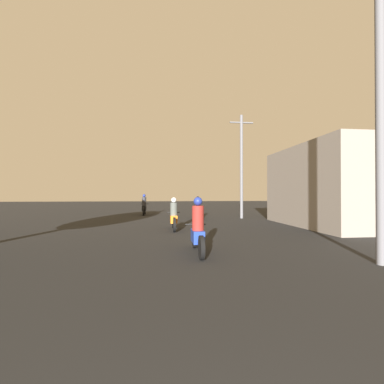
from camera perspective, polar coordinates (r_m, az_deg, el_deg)
The scene contains 7 objects.
motorcycle_blue at distance 7.09m, azimuth 1.27°, elevation -8.56°, with size 0.60×2.03×1.55m.
motorcycle_orange at distance 11.77m, azimuth -4.08°, elevation -5.49°, with size 0.60×2.09×1.47m.
motorcycle_silver at distance 17.00m, azimuth 1.29°, elevation -3.94°, with size 0.60×2.13×1.48m.
motorcycle_black at distance 20.39m, azimuth -10.58°, elevation -3.22°, with size 0.60×2.04×1.63m.
building_right_near at distance 15.54m, azimuth 31.54°, elevation 1.10°, with size 5.97×6.80×4.06m.
utility_pole_near at distance 7.69m, azimuth 36.31°, elevation 17.39°, with size 1.60×0.20×7.61m.
utility_pole_far at distance 17.66m, azimuth 10.94°, elevation 6.07°, with size 1.60×0.20×6.95m.
Camera 1 is at (-0.30, 0.48, 1.62)m, focal length 24.00 mm.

